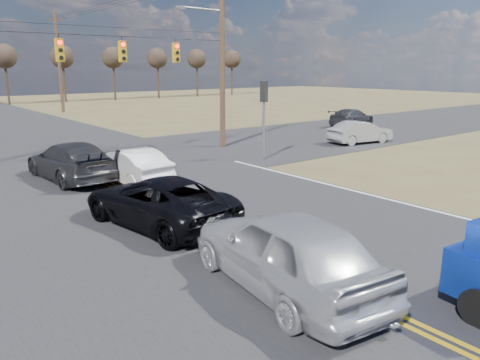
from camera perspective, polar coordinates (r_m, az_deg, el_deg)
ground at (r=9.34m, az=20.73°, el=-16.55°), size 160.00×160.00×0.00m
road_main at (r=16.29m, az=-10.84°, el=-2.91°), size 14.00×120.00×0.02m
road_cross at (r=23.49m, az=-20.04°, el=1.56°), size 120.00×12.00×0.02m
signal_gantry at (r=23.01m, az=-19.70°, el=14.08°), size 19.60×4.83×10.00m
utility_poles at (r=22.11m, az=-20.29°, el=14.51°), size 19.60×58.32×10.00m
treeline at (r=31.71m, az=-26.34°, el=14.30°), size 87.00×117.80×7.40m
silver_suv at (r=9.80m, az=5.61°, el=-8.59°), size 2.73×5.33×1.74m
black_suv at (r=14.00m, az=-9.94°, el=-2.51°), size 3.13×5.51×1.45m
white_car_queue at (r=19.36m, az=-13.25°, el=1.75°), size 1.85×4.40×1.41m
dgrey_car_queue at (r=20.54m, az=-19.93°, el=2.18°), size 2.42×5.50×1.57m
cross_car_east_near at (r=29.71m, az=14.46°, el=5.66°), size 2.14×4.35×1.37m
cross_car_east_far at (r=38.55m, az=13.46°, el=7.43°), size 2.65×4.93×1.36m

